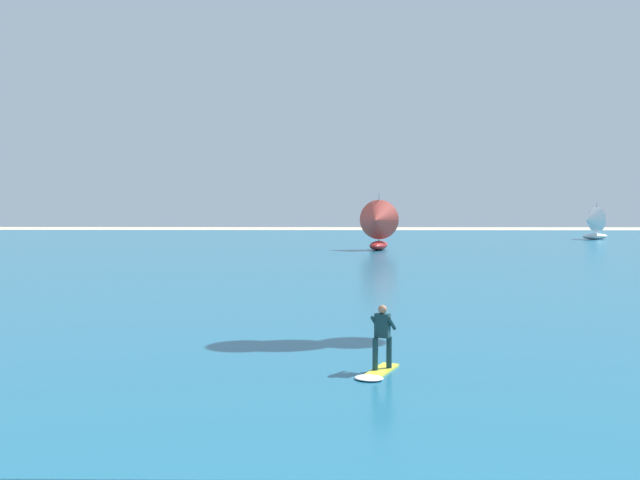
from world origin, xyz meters
TOP-DOWN VIEW (x-y plane):
  - ocean at (0.00, 51.80)m, footprint 160.00×90.00m
  - kitesurfer at (2.20, 13.62)m, footprint 1.30×2.02m
  - sailboat_outermost at (5.00, 56.58)m, footprint 3.74×4.28m
  - sailboat_far_left at (29.39, 73.53)m, footprint 3.52×3.14m

SIDE VIEW (x-z plane):
  - ocean at x=0.00m, z-range 0.00..0.10m
  - kitesurfer at x=2.20m, z-range -0.13..1.54m
  - sailboat_far_left at x=29.39m, z-range -0.07..3.89m
  - sailboat_outermost at x=5.00m, z-range -0.10..4.72m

